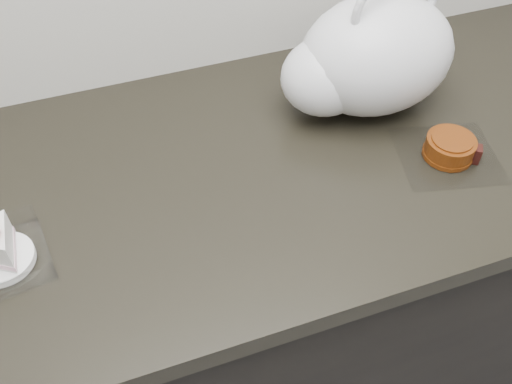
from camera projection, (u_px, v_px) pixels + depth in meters
counter at (236, 306)px, 1.32m from camera, size 2.04×0.64×0.90m
mooncake_wrap at (450, 149)px, 1.00m from camera, size 0.21×0.20×0.04m
plastic_bag at (367, 58)px, 1.03m from camera, size 0.36×0.28×0.27m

